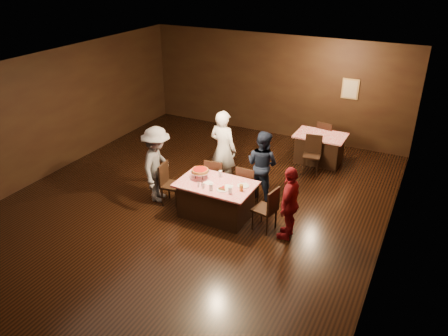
# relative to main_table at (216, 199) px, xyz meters

# --- Properties ---
(room) EXTENTS (10.00, 10.04, 3.02)m
(room) POSITION_rel_main_table_xyz_m (-0.66, 0.00, 1.75)
(room) COLOR black
(room) RESTS_ON ground
(main_table) EXTENTS (1.60, 1.00, 0.77)m
(main_table) POSITION_rel_main_table_xyz_m (0.00, 0.00, 0.00)
(main_table) COLOR red
(main_table) RESTS_ON ground
(back_table) EXTENTS (1.30, 0.90, 0.77)m
(back_table) POSITION_rel_main_table_xyz_m (1.19, 3.62, 0.00)
(back_table) COLOR red
(back_table) RESTS_ON ground
(chair_far_left) EXTENTS (0.49, 0.49, 0.95)m
(chair_far_left) POSITION_rel_main_table_xyz_m (-0.40, 0.75, 0.09)
(chair_far_left) COLOR black
(chair_far_left) RESTS_ON ground
(chair_far_right) EXTENTS (0.42, 0.42, 0.95)m
(chair_far_right) POSITION_rel_main_table_xyz_m (0.40, 0.75, 0.09)
(chair_far_right) COLOR black
(chair_far_right) RESTS_ON ground
(chair_end_left) EXTENTS (0.47, 0.47, 0.95)m
(chair_end_left) POSITION_rel_main_table_xyz_m (-1.10, -0.00, 0.09)
(chair_end_left) COLOR black
(chair_end_left) RESTS_ON ground
(chair_end_right) EXTENTS (0.49, 0.49, 0.95)m
(chair_end_right) POSITION_rel_main_table_xyz_m (1.10, -0.00, 0.09)
(chair_end_right) COLOR black
(chair_end_right) RESTS_ON ground
(chair_back_near) EXTENTS (0.49, 0.49, 0.95)m
(chair_back_near) POSITION_rel_main_table_xyz_m (1.19, 2.92, 0.09)
(chair_back_near) COLOR black
(chair_back_near) RESTS_ON ground
(chair_back_far) EXTENTS (0.47, 0.47, 0.95)m
(chair_back_far) POSITION_rel_main_table_xyz_m (1.19, 4.22, 0.09)
(chair_back_far) COLOR black
(chair_back_far) RESTS_ON ground
(diner_white_jacket) EXTENTS (0.74, 0.54, 1.88)m
(diner_white_jacket) POSITION_rel_main_table_xyz_m (-0.48, 1.27, 0.56)
(diner_white_jacket) COLOR white
(diner_white_jacket) RESTS_ON ground
(diner_navy_hoodie) EXTENTS (0.88, 0.75, 1.59)m
(diner_navy_hoodie) POSITION_rel_main_table_xyz_m (0.53, 1.21, 0.41)
(diner_navy_hoodie) COLOR black
(diner_navy_hoodie) RESTS_ON ground
(diner_grey_knit) EXTENTS (0.92, 1.26, 1.74)m
(diner_grey_knit) POSITION_rel_main_table_xyz_m (-1.47, 0.02, 0.49)
(diner_grey_knit) COLOR slate
(diner_grey_knit) RESTS_ON ground
(diner_red_shirt) EXTENTS (0.39, 0.89, 1.51)m
(diner_red_shirt) POSITION_rel_main_table_xyz_m (1.61, -0.03, 0.37)
(diner_red_shirt) COLOR maroon
(diner_red_shirt) RESTS_ON ground
(pizza_stand) EXTENTS (0.38, 0.38, 0.22)m
(pizza_stand) POSITION_rel_main_table_xyz_m (-0.40, 0.05, 0.57)
(pizza_stand) COLOR black
(pizza_stand) RESTS_ON main_table
(plate_with_slice) EXTENTS (0.25, 0.25, 0.06)m
(plate_with_slice) POSITION_rel_main_table_xyz_m (0.25, -0.18, 0.41)
(plate_with_slice) COLOR white
(plate_with_slice) RESTS_ON main_table
(plate_empty) EXTENTS (0.25, 0.25, 0.01)m
(plate_empty) POSITION_rel_main_table_xyz_m (0.55, 0.15, 0.39)
(plate_empty) COLOR white
(plate_empty) RESTS_ON main_table
(glass_front_left) EXTENTS (0.08, 0.08, 0.14)m
(glass_front_left) POSITION_rel_main_table_xyz_m (0.05, -0.30, 0.46)
(glass_front_left) COLOR silver
(glass_front_left) RESTS_ON main_table
(glass_front_right) EXTENTS (0.08, 0.08, 0.14)m
(glass_front_right) POSITION_rel_main_table_xyz_m (0.45, -0.25, 0.46)
(glass_front_right) COLOR silver
(glass_front_right) RESTS_ON main_table
(glass_amber) EXTENTS (0.08, 0.08, 0.14)m
(glass_amber) POSITION_rel_main_table_xyz_m (0.60, -0.05, 0.46)
(glass_amber) COLOR #BF7F26
(glass_amber) RESTS_ON main_table
(glass_back) EXTENTS (0.08, 0.08, 0.14)m
(glass_back) POSITION_rel_main_table_xyz_m (-0.05, 0.30, 0.46)
(glass_back) COLOR silver
(glass_back) RESTS_ON main_table
(condiments) EXTENTS (0.17, 0.10, 0.09)m
(condiments) POSITION_rel_main_table_xyz_m (-0.18, -0.28, 0.43)
(condiments) COLOR silver
(condiments) RESTS_ON main_table
(napkin_center) EXTENTS (0.19, 0.19, 0.01)m
(napkin_center) POSITION_rel_main_table_xyz_m (0.30, -0.00, 0.39)
(napkin_center) COLOR white
(napkin_center) RESTS_ON main_table
(napkin_left) EXTENTS (0.21, 0.21, 0.01)m
(napkin_left) POSITION_rel_main_table_xyz_m (-0.15, -0.05, 0.39)
(napkin_left) COLOR white
(napkin_left) RESTS_ON main_table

